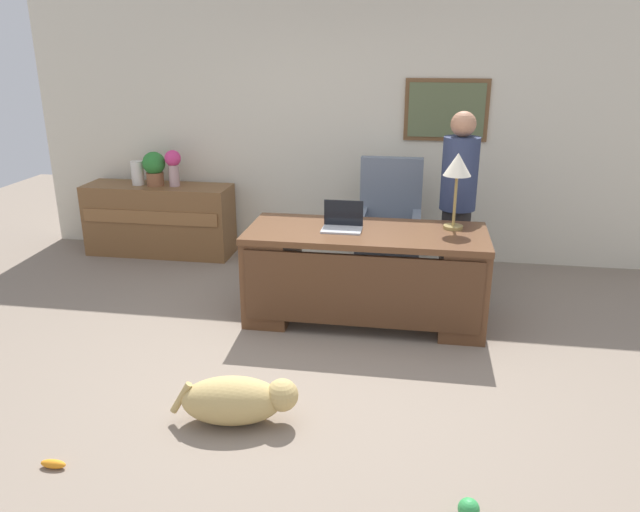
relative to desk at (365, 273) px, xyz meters
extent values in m
plane|color=gray|center=(-0.28, -0.87, -0.43)|extent=(12.00, 12.00, 0.00)
cube|color=beige|center=(-0.28, 1.73, 0.92)|extent=(7.00, 0.12, 2.70)
cube|color=brown|center=(0.63, 1.66, 1.15)|extent=(0.83, 0.03, 0.61)
cube|color=#596541|center=(0.63, 1.64, 1.15)|extent=(0.75, 0.01, 0.53)
cube|color=brown|center=(0.00, 0.03, 0.33)|extent=(1.94, 0.81, 0.05)
cube|color=brown|center=(-0.79, 0.03, -0.06)|extent=(0.36, 0.75, 0.73)
cube|color=brown|center=(0.79, 0.03, -0.06)|extent=(0.36, 0.75, 0.73)
cube|color=#4E2F1C|center=(0.00, -0.34, -0.03)|extent=(1.84, 0.04, 0.58)
cube|color=brown|center=(-2.38, 1.38, -0.04)|extent=(1.59, 0.48, 0.77)
cube|color=brown|center=(-2.38, 1.14, 0.05)|extent=(1.49, 0.02, 0.14)
cube|color=slate|center=(0.13, 0.97, -0.06)|extent=(0.60, 0.58, 0.18)
cylinder|color=black|center=(0.13, 0.97, -0.29)|extent=(0.10, 0.10, 0.28)
cylinder|color=black|center=(0.13, 0.97, -0.40)|extent=(0.52, 0.52, 0.05)
cube|color=slate|center=(0.13, 1.21, 0.39)|extent=(0.60, 0.12, 0.71)
cube|color=slate|center=(-0.13, 0.97, 0.14)|extent=(0.08, 0.50, 0.22)
cube|color=slate|center=(0.39, 0.97, 0.14)|extent=(0.08, 0.50, 0.22)
cylinder|color=#262323|center=(0.75, 0.78, -0.03)|extent=(0.26, 0.26, 0.80)
cylinder|color=navy|center=(0.75, 0.78, 0.69)|extent=(0.32, 0.32, 0.64)
sphere|color=#B1795A|center=(0.75, 0.78, 1.12)|extent=(0.22, 0.22, 0.22)
ellipsoid|color=tan|center=(-0.66, -1.59, -0.28)|extent=(0.65, 0.39, 0.30)
sphere|color=tan|center=(-0.35, -1.55, -0.24)|extent=(0.20, 0.20, 0.20)
cylinder|color=tan|center=(-0.96, -1.64, -0.26)|extent=(0.15, 0.07, 0.21)
cube|color=#B2B5BA|center=(-0.20, -0.01, 0.36)|extent=(0.32, 0.22, 0.01)
cube|color=black|center=(-0.20, 0.10, 0.47)|extent=(0.32, 0.01, 0.21)
cylinder|color=#9E8447|center=(0.69, 0.21, 0.36)|extent=(0.16, 0.16, 0.02)
cylinder|color=#9E8447|center=(0.69, 0.21, 0.58)|extent=(0.02, 0.02, 0.41)
cone|color=silver|center=(0.69, 0.21, 0.88)|extent=(0.22, 0.22, 0.18)
cylinder|color=#B99698|center=(-2.18, 1.38, 0.45)|extent=(0.11, 0.11, 0.23)
sphere|color=#E03A7F|center=(-2.18, 1.38, 0.64)|extent=(0.17, 0.17, 0.17)
cylinder|color=silver|center=(-2.59, 1.38, 0.47)|extent=(0.13, 0.13, 0.26)
cylinder|color=brown|center=(-2.39, 1.38, 0.41)|extent=(0.18, 0.18, 0.14)
sphere|color=#2E8033|center=(-2.39, 1.38, 0.58)|extent=(0.24, 0.24, 0.24)
sphere|color=green|center=(0.72, -2.18, -0.37)|extent=(0.11, 0.11, 0.11)
ellipsoid|color=orange|center=(-1.50, -2.17, -0.40)|extent=(0.15, 0.05, 0.05)
camera|label=1|loc=(0.39, -4.67, 1.77)|focal=34.18mm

